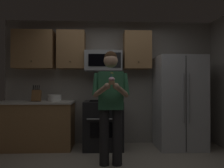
{
  "coord_description": "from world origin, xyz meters",
  "views": [
    {
      "loc": [
        -0.17,
        -2.82,
        1.23
      ],
      "look_at": [
        -0.02,
        0.45,
        1.25
      ],
      "focal_mm": 33.95,
      "sensor_mm": 36.0,
      "label": 1
    }
  ],
  "objects_px": {
    "knife_block": "(36,95)",
    "person": "(111,101)",
    "refrigerator": "(179,102)",
    "bowl_large_white": "(55,98)",
    "microwave": "(103,61)",
    "oven_range": "(103,124)",
    "cupcake": "(112,81)"
  },
  "relations": [
    {
      "from": "oven_range",
      "to": "bowl_large_white",
      "type": "xyz_separation_m",
      "value": [
        -0.97,
        0.07,
        0.52
      ]
    },
    {
      "from": "knife_block",
      "to": "person",
      "type": "xyz_separation_m",
      "value": [
        1.4,
        -0.89,
        -0.04
      ]
    },
    {
      "from": "knife_block",
      "to": "bowl_large_white",
      "type": "xyz_separation_m",
      "value": [
        0.33,
        0.1,
        -0.05
      ]
    },
    {
      "from": "knife_block",
      "to": "cupcake",
      "type": "xyz_separation_m",
      "value": [
        1.4,
        -1.22,
        0.26
      ]
    },
    {
      "from": "knife_block",
      "to": "bowl_large_white",
      "type": "height_order",
      "value": "knife_block"
    },
    {
      "from": "microwave",
      "to": "person",
      "type": "relative_size",
      "value": 0.42
    },
    {
      "from": "bowl_large_white",
      "to": "cupcake",
      "type": "relative_size",
      "value": 1.55
    },
    {
      "from": "oven_range",
      "to": "cupcake",
      "type": "bearing_deg",
      "value": -84.94
    },
    {
      "from": "person",
      "to": "cupcake",
      "type": "xyz_separation_m",
      "value": [
        0.0,
        -0.33,
        0.3
      ]
    },
    {
      "from": "refrigerator",
      "to": "person",
      "type": "distance_m",
      "value": 1.65
    },
    {
      "from": "knife_block",
      "to": "cupcake",
      "type": "height_order",
      "value": "cupcake"
    },
    {
      "from": "refrigerator",
      "to": "oven_range",
      "type": "bearing_deg",
      "value": 178.5
    },
    {
      "from": "oven_range",
      "to": "knife_block",
      "type": "distance_m",
      "value": 1.41
    },
    {
      "from": "microwave",
      "to": "knife_block",
      "type": "xyz_separation_m",
      "value": [
        -1.29,
        -0.15,
        -0.69
      ]
    },
    {
      "from": "microwave",
      "to": "cupcake",
      "type": "relative_size",
      "value": 4.26
    },
    {
      "from": "oven_range",
      "to": "refrigerator",
      "type": "bearing_deg",
      "value": -1.5
    },
    {
      "from": "refrigerator",
      "to": "knife_block",
      "type": "height_order",
      "value": "refrigerator"
    },
    {
      "from": "refrigerator",
      "to": "bowl_large_white",
      "type": "distance_m",
      "value": 2.47
    },
    {
      "from": "refrigerator",
      "to": "cupcake",
      "type": "relative_size",
      "value": 10.35
    },
    {
      "from": "microwave",
      "to": "person",
      "type": "distance_m",
      "value": 1.27
    },
    {
      "from": "knife_block",
      "to": "person",
      "type": "bearing_deg",
      "value": -32.43
    },
    {
      "from": "oven_range",
      "to": "refrigerator",
      "type": "height_order",
      "value": "refrigerator"
    },
    {
      "from": "knife_block",
      "to": "cupcake",
      "type": "relative_size",
      "value": 1.84
    },
    {
      "from": "microwave",
      "to": "cupcake",
      "type": "distance_m",
      "value": 1.44
    },
    {
      "from": "cupcake",
      "to": "oven_range",
      "type": "bearing_deg",
      "value": 95.06
    },
    {
      "from": "bowl_large_white",
      "to": "cupcake",
      "type": "distance_m",
      "value": 1.73
    },
    {
      "from": "oven_range",
      "to": "person",
      "type": "xyz_separation_m",
      "value": [
        0.11,
        -0.92,
        0.53
      ]
    },
    {
      "from": "knife_block",
      "to": "bowl_large_white",
      "type": "bearing_deg",
      "value": 16.87
    },
    {
      "from": "microwave",
      "to": "cupcake",
      "type": "xyz_separation_m",
      "value": [
        0.11,
        -1.37,
        -0.43
      ]
    },
    {
      "from": "microwave",
      "to": "knife_block",
      "type": "relative_size",
      "value": 2.31
    },
    {
      "from": "refrigerator",
      "to": "person",
      "type": "xyz_separation_m",
      "value": [
        -1.39,
        -0.88,
        0.1
      ]
    },
    {
      "from": "cupcake",
      "to": "knife_block",
      "type": "bearing_deg",
      "value": 138.98
    }
  ]
}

